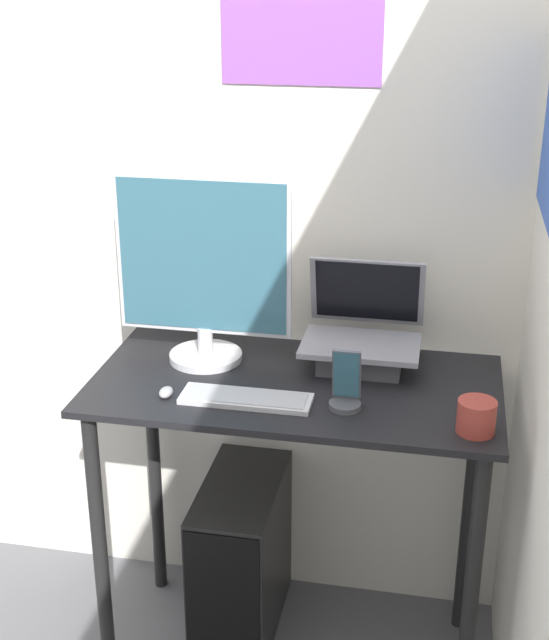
# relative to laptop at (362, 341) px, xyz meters

# --- Properties ---
(wall_back) EXTENTS (6.00, 0.06, 2.60)m
(wall_back) POSITION_rel_laptop_xyz_m (-0.17, 0.23, 0.28)
(wall_back) COLOR silver
(wall_back) RESTS_ON ground_plane
(desk) EXTENTS (1.12, 0.58, 0.95)m
(desk) POSITION_rel_laptop_xyz_m (-0.17, -0.15, -0.24)
(desk) COLOR black
(desk) RESTS_ON ground_plane
(laptop) EXTENTS (0.33, 0.28, 0.29)m
(laptop) POSITION_rel_laptop_xyz_m (0.00, 0.00, 0.00)
(laptop) COLOR #4C4C51
(laptop) RESTS_ON desk
(monitor) EXTENTS (0.50, 0.21, 0.54)m
(monitor) POSITION_rel_laptop_xyz_m (-0.45, -0.05, 0.19)
(monitor) COLOR silver
(monitor) RESTS_ON desk
(keyboard) EXTENTS (0.35, 0.11, 0.02)m
(keyboard) POSITION_rel_laptop_xyz_m (-0.27, -0.29, -0.07)
(keyboard) COLOR silver
(keyboard) RESTS_ON desk
(mouse) EXTENTS (0.03, 0.06, 0.03)m
(mouse) POSITION_rel_laptop_xyz_m (-0.49, -0.30, -0.06)
(mouse) COLOR #99999E
(mouse) RESTS_ON desk
(cell_phone) EXTENTS (0.08, 0.08, 0.16)m
(cell_phone) POSITION_rel_laptop_xyz_m (-0.01, -0.27, -0.03)
(cell_phone) COLOR #4C4C51
(cell_phone) RESTS_ON desk
(computer_tower) EXTENTS (0.24, 0.49, 0.52)m
(computer_tower) POSITION_rel_laptop_xyz_m (-0.35, -0.04, -0.76)
(computer_tower) COLOR black
(computer_tower) RESTS_ON ground_plane
(mug) EXTENTS (0.10, 0.10, 0.08)m
(mug) POSITION_rel_laptop_xyz_m (0.32, -0.34, -0.03)
(mug) COLOR #9E382D
(mug) RESTS_ON desk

